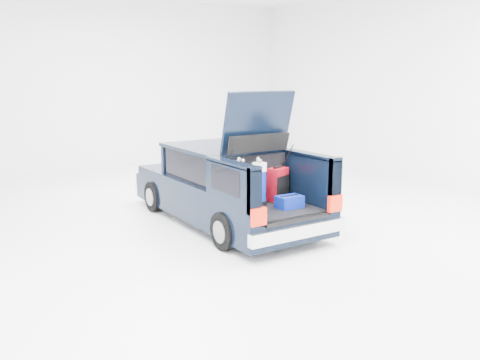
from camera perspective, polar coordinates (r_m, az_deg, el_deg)
ground at (r=9.64m, az=-1.60°, el=-4.73°), size 14.00×14.00×0.00m
car at (r=9.56m, az=-1.95°, el=-0.71°), size 1.87×4.65×2.47m
red_suitcase at (r=8.74m, az=4.29°, el=-0.49°), size 0.42×0.36×0.60m
black_golf_bag at (r=8.07m, az=0.04°, el=-0.76°), size 0.33×0.37×0.84m
blue_golf_bag at (r=8.32m, az=2.17°, el=-0.46°), size 0.26×0.26×0.82m
blue_duffel at (r=8.29m, az=5.58°, el=-2.45°), size 0.42×0.27×0.22m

